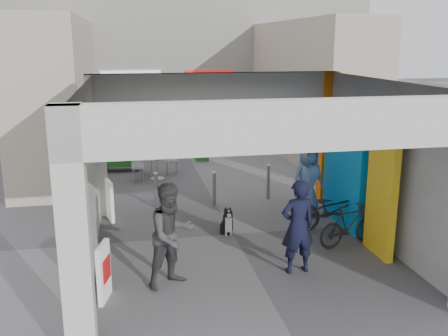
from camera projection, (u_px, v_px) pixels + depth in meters
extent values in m
plane|color=slate|center=(233.00, 234.00, 11.33)|extent=(90.00, 90.00, 0.00)
cube|color=#BABAB5|center=(74.00, 238.00, 6.53)|extent=(0.40, 0.40, 3.50)
cube|color=#BABAB5|center=(97.00, 146.00, 12.24)|extent=(0.40, 0.40, 3.50)
cube|color=orange|center=(327.00, 138.00, 13.36)|extent=(0.40, 0.40, 3.50)
plane|color=beige|center=(89.00, 178.00, 9.39)|extent=(0.00, 6.40, 6.40)
plane|color=#A3A2A8|center=(382.00, 164.00, 10.51)|extent=(0.00, 6.40, 6.40)
cube|color=#0C7FCB|center=(344.00, 167.00, 11.68)|extent=(0.15, 2.00, 2.80)
cube|color=gold|center=(382.00, 188.00, 9.97)|extent=(0.15, 1.00, 2.80)
plane|color=#BABBB5|center=(245.00, 82.00, 9.52)|extent=(6.40, 6.40, 0.00)
cube|color=#BABAB5|center=(217.00, 87.00, 12.51)|extent=(6.40, 0.30, 0.70)
cube|color=#BABAB5|center=(297.00, 125.00, 6.70)|extent=(6.40, 0.30, 0.70)
cube|color=silver|center=(215.00, 88.00, 12.68)|extent=(4.20, 0.05, 0.55)
cube|color=white|center=(172.00, 47.00, 23.67)|extent=(18.00, 4.00, 8.00)
cube|color=#515966|center=(178.00, 116.00, 22.45)|extent=(16.20, 0.06, 1.80)
cube|color=white|center=(131.00, 76.00, 21.65)|extent=(2.60, 0.06, 0.50)
cube|color=red|center=(210.00, 75.00, 22.30)|extent=(2.20, 0.06, 0.50)
cube|color=#A59B88|center=(59.00, 95.00, 17.01)|extent=(2.00, 9.00, 5.00)
cube|color=#A59B88|center=(309.00, 90.00, 18.69)|extent=(2.00, 9.00, 5.00)
cylinder|color=gray|center=(156.00, 191.00, 13.01)|extent=(0.09, 0.09, 0.95)
cylinder|color=gray|center=(214.00, 188.00, 13.31)|extent=(0.09, 0.09, 0.89)
cylinder|color=gray|center=(268.00, 182.00, 13.77)|extent=(0.09, 0.09, 0.97)
cube|color=silver|center=(104.00, 272.00, 8.35)|extent=(0.22, 0.55, 1.00)
cube|color=red|center=(106.00, 269.00, 8.34)|extent=(0.14, 0.38, 0.40)
cube|color=silver|center=(110.00, 201.00, 12.12)|extent=(0.21, 0.55, 1.00)
cube|color=red|center=(111.00, 198.00, 12.11)|extent=(0.13, 0.38, 0.40)
cylinder|color=#A9A9AE|center=(157.00, 168.00, 15.86)|extent=(0.06, 0.06, 0.73)
cylinder|color=#A9A9AE|center=(158.00, 178.00, 15.95)|extent=(0.45, 0.45, 0.02)
cylinder|color=#A9A9AE|center=(157.00, 156.00, 15.77)|extent=(0.71, 0.71, 0.05)
cube|color=#A9A9AE|center=(138.00, 174.00, 15.58)|extent=(0.39, 0.39, 0.46)
cube|color=#A9A9AE|center=(137.00, 159.00, 15.65)|extent=(0.39, 0.05, 0.46)
cube|color=#A9A9AE|center=(172.00, 167.00, 16.47)|extent=(0.39, 0.39, 0.46)
cube|color=#A9A9AE|center=(171.00, 153.00, 16.53)|extent=(0.39, 0.05, 0.46)
cube|color=#A9A9AE|center=(147.00, 168.00, 16.41)|extent=(0.39, 0.39, 0.46)
cube|color=#A9A9AE|center=(146.00, 153.00, 16.48)|extent=(0.39, 0.05, 0.46)
cube|color=black|center=(122.00, 166.00, 16.92)|extent=(1.20, 0.60, 0.30)
cube|color=#1B5F1C|center=(122.00, 163.00, 16.74)|extent=(1.00, 0.35, 0.18)
cube|color=#1B5F1C|center=(122.00, 156.00, 16.83)|extent=(1.00, 0.35, 0.18)
cube|color=#1B5F1C|center=(122.00, 149.00, 16.93)|extent=(1.00, 0.35, 0.18)
cube|color=#1B5F1C|center=(202.00, 157.00, 18.32)|extent=(0.45, 0.35, 0.28)
cube|color=navy|center=(202.00, 150.00, 18.25)|extent=(0.45, 0.35, 0.28)
cube|color=black|center=(227.00, 227.00, 11.42)|extent=(0.24, 0.32, 0.24)
cube|color=black|center=(228.00, 222.00, 11.25)|extent=(0.19, 0.16, 0.36)
cube|color=white|center=(229.00, 225.00, 11.17)|extent=(0.15, 0.03, 0.34)
cylinder|color=white|center=(226.00, 230.00, 11.21)|extent=(0.04, 0.04, 0.28)
cylinder|color=white|center=(231.00, 229.00, 11.23)|extent=(0.04, 0.04, 0.28)
sphere|color=black|center=(228.00, 213.00, 11.18)|extent=(0.19, 0.19, 0.19)
cube|color=white|center=(229.00, 215.00, 11.08)|extent=(0.08, 0.12, 0.06)
cone|color=black|center=(226.00, 209.00, 11.18)|extent=(0.07, 0.07, 0.08)
cone|color=black|center=(230.00, 208.00, 11.20)|extent=(0.07, 0.07, 0.08)
imported|color=black|center=(298.00, 227.00, 9.28)|extent=(0.70, 0.49, 1.81)
imported|color=#3B3B3E|center=(172.00, 235.00, 8.77)|extent=(1.15, 1.07, 1.89)
imported|color=#5577A5|center=(308.00, 180.00, 12.36)|extent=(0.99, 0.76, 1.82)
imported|color=black|center=(191.00, 128.00, 19.50)|extent=(1.22, 0.73, 1.94)
imported|color=black|center=(334.00, 209.00, 11.39)|extent=(2.09, 0.95, 1.06)
imported|color=black|center=(349.00, 225.00, 10.61)|extent=(1.57, 0.77, 0.91)
imported|color=silver|center=(237.00, 124.00, 22.18)|extent=(4.38, 2.97, 1.38)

